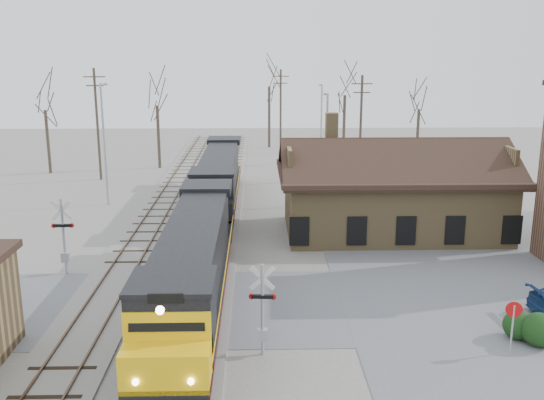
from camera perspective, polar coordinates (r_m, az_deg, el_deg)
The scene contains 24 objects.
ground at distance 29.70m, azimuth -7.17°, elevation -9.86°, with size 140.00×140.00×0.00m, color gray.
road at distance 29.69m, azimuth -7.17°, elevation -9.83°, with size 60.00×9.00×0.03m, color slate.
parking_lot at distance 36.48m, azimuth 23.13°, elevation -6.31°, with size 22.00×26.00×0.03m, color slate.
track_main at distance 43.79m, azimuth -5.27°, elevation -1.91°, with size 3.40×90.00×0.24m.
track_siding at distance 44.32m, azimuth -11.09°, elevation -1.92°, with size 3.40×90.00×0.24m.
depot at distance 41.20m, azimuth 11.25°, elevation 0.24°, with size 15.20×9.31×7.90m.
locomotive_lead at distance 27.97m, azimuth -7.50°, elevation -6.40°, with size 2.89×19.39×4.30m.
locomotive_trailing at distance 46.86m, azimuth -5.04°, elevation 1.90°, with size 2.89×19.39×4.07m.
crossbuck_near at distance 24.35m, azimuth -0.90°, elevation -10.55°, with size 1.10×0.29×3.84m.
crossbuck_far at distance 34.72m, azimuth -19.00°, elevation -3.52°, with size 1.21×0.32×4.24m.
do_not_enter_sign at distance 26.38m, azimuth 21.76°, elevation -10.24°, with size 0.66×0.19×2.23m.
hedge_a at distance 28.11m, azimuth 22.12°, elevation -10.85°, with size 1.24×1.24×1.24m, color black.
hedge_b at distance 27.77m, azimuth 23.83°, elevation -11.11°, with size 1.43×1.43×1.43m, color black.
streetlight_a at distance 49.22m, azimuth -15.51°, elevation 5.64°, with size 0.25×2.04×9.56m.
streetlight_b at distance 47.78m, azimuth 5.14°, elevation 5.37°, with size 0.25×2.04×8.79m.
streetlight_c at distance 64.70m, azimuth 4.65°, elevation 7.48°, with size 0.25×2.04×8.60m.
utility_pole_a at distance 59.34m, azimuth -16.12°, elevation 7.03°, with size 2.00×0.24×10.44m.
utility_pole_b at distance 72.88m, azimuth 0.82°, elevation 8.49°, with size 2.00×0.24×9.88m.
utility_pole_c at distance 58.28m, azimuth 8.34°, elevation 6.97°, with size 2.00×0.24×9.78m.
tree_a at distance 64.11m, azimuth -20.65°, elevation 8.84°, with size 4.20×4.20×10.30m.
tree_b at distance 64.03m, azimuth -10.80°, elevation 9.67°, with size 4.33×4.33×10.61m.
tree_c at distance 77.12m, azimuth -0.27°, elevation 11.58°, with size 5.12×5.12×12.54m.
tree_d at distance 67.39m, azimuth 6.90°, elevation 10.79°, with size 4.86×4.86×11.91m.
tree_e at distance 66.51m, azimuth 13.72°, elevation 9.13°, with size 3.98×3.98×9.75m.
Camera 1 is at (2.98, -27.07, 11.83)m, focal length 40.00 mm.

